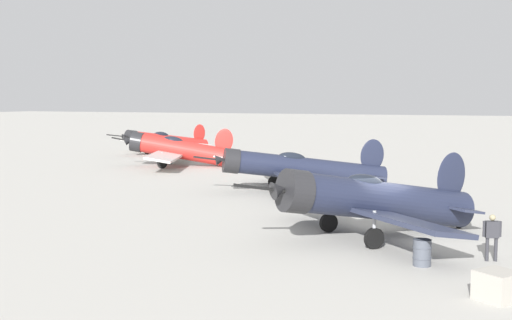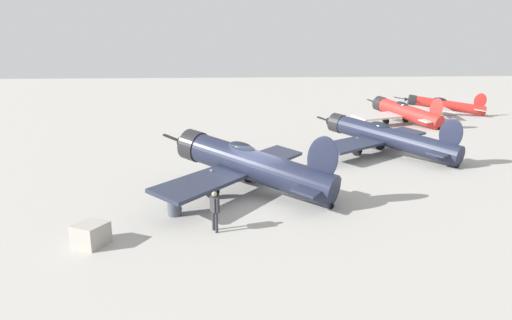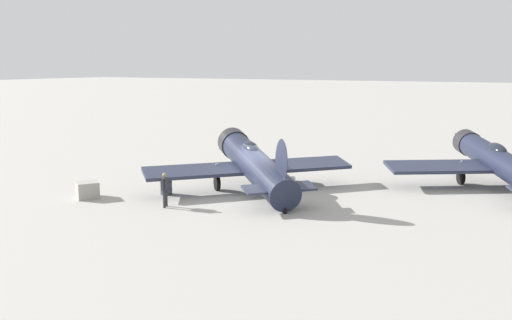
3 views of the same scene
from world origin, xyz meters
TOP-DOWN VIEW (x-y plane):
  - ground_plane at (0.00, 0.00)m, footprint 400.00×400.00m
  - airplane_foreground at (0.33, 0.36)m, footprint 9.47×9.26m
  - airplane_mid_apron at (7.38, -10.96)m, footprint 10.73×11.15m
  - airplane_far_line at (21.55, -20.83)m, footprint 9.85×12.89m
  - airplane_outer_stand at (28.60, -30.60)m, footprint 12.18×10.29m
  - ground_crew_mechanic at (-4.37, 2.50)m, footprint 0.61×0.36m
  - equipment_crate at (-4.77, 7.07)m, footprint 1.44×1.43m
  - fuel_drum at (-2.24, 4.08)m, footprint 0.65×0.65m

SIDE VIEW (x-z plane):
  - ground_plane at x=0.00m, z-range 0.00..0.00m
  - equipment_crate at x=-4.77m, z-range 0.00..0.83m
  - fuel_drum at x=-2.24m, z-range 0.00..0.91m
  - ground_crew_mechanic at x=-4.37m, z-range 0.17..1.83m
  - airplane_outer_stand at x=28.60m, z-range -0.17..2.86m
  - airplane_mid_apron at x=7.38m, z-range -0.23..3.01m
  - airplane_far_line at x=21.55m, z-range -0.26..3.10m
  - airplane_foreground at x=0.33m, z-range -0.20..3.27m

